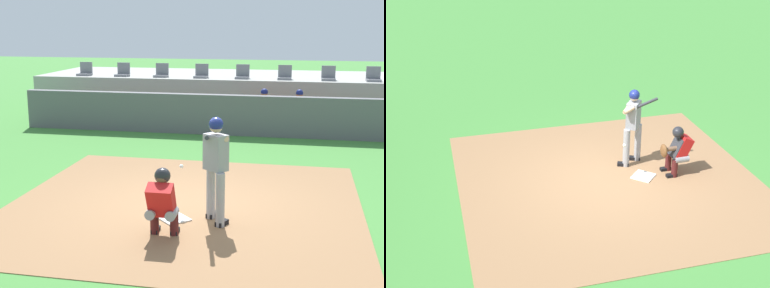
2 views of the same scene
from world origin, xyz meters
The scene contains 5 objects.
ground_plane centered at (0.00, 0.00, 0.00)m, with size 80.00×80.00×0.00m, color #428438.
dirt_infield centered at (0.00, 0.00, 0.01)m, with size 6.40×6.40×0.01m, color #936B47.
home_plate centered at (0.00, -0.80, 0.02)m, with size 0.44×0.44×0.02m, color white.
batter_at_plate centered at (0.69, -0.77, 1.04)m, with size 0.51×0.91×1.80m.
catcher_crouched centered at (-0.01, -1.55, 0.61)m, with size 0.49×1.58×1.13m.
Camera 2 is at (-10.13, 3.49, 5.98)m, focal length 52.57 mm.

